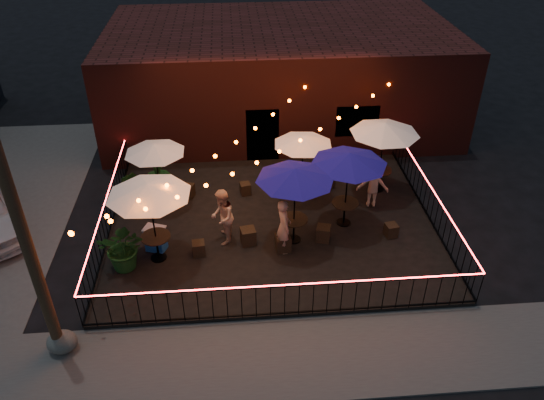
{
  "coord_description": "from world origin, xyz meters",
  "views": [
    {
      "loc": [
        -1.1,
        -11.45,
        10.05
      ],
      "look_at": [
        0.01,
        1.93,
        1.03
      ],
      "focal_mm": 35.0,
      "sensor_mm": 36.0,
      "label": 1
    }
  ],
  "objects_px": {
    "utility_pole": "(17,215)",
    "cafe_table_2": "(295,175)",
    "cooler": "(156,238)",
    "cafe_table_0": "(148,190)",
    "cafe_table_1": "(155,149)",
    "boulder": "(62,342)",
    "cafe_table_5": "(385,129)",
    "cafe_table_4": "(349,159)",
    "cafe_table_3": "(303,141)"
  },
  "relations": [
    {
      "from": "boulder",
      "to": "utility_pole",
      "type": "bearing_deg",
      "value": -159.69
    },
    {
      "from": "cafe_table_0",
      "to": "cafe_table_5",
      "type": "height_order",
      "value": "cafe_table_0"
    },
    {
      "from": "cafe_table_3",
      "to": "cooler",
      "type": "xyz_separation_m",
      "value": [
        -4.63,
        -2.72,
        -1.57
      ]
    },
    {
      "from": "cafe_table_0",
      "to": "cafe_table_5",
      "type": "bearing_deg",
      "value": 23.31
    },
    {
      "from": "cafe_table_0",
      "to": "utility_pole",
      "type": "bearing_deg",
      "value": -122.78
    },
    {
      "from": "cafe_table_1",
      "to": "boulder",
      "type": "distance_m",
      "value": 6.58
    },
    {
      "from": "cafe_table_0",
      "to": "cooler",
      "type": "distance_m",
      "value": 1.97
    },
    {
      "from": "cafe_table_0",
      "to": "cafe_table_4",
      "type": "distance_m",
      "value": 5.78
    },
    {
      "from": "cafe_table_3",
      "to": "boulder",
      "type": "relative_size",
      "value": 3.06
    },
    {
      "from": "cafe_table_4",
      "to": "cooler",
      "type": "bearing_deg",
      "value": -171.73
    },
    {
      "from": "cafe_table_5",
      "to": "cafe_table_2",
      "type": "bearing_deg",
      "value": -141.34
    },
    {
      "from": "utility_pole",
      "to": "cafe_table_0",
      "type": "distance_m",
      "value": 4.02
    },
    {
      "from": "boulder",
      "to": "cafe_table_0",
      "type": "bearing_deg",
      "value": 57.83
    },
    {
      "from": "cafe_table_4",
      "to": "cooler",
      "type": "xyz_separation_m",
      "value": [
        -5.73,
        -0.83,
        -1.9
      ]
    },
    {
      "from": "utility_pole",
      "to": "cooler",
      "type": "height_order",
      "value": "utility_pole"
    },
    {
      "from": "cafe_table_5",
      "to": "cooler",
      "type": "bearing_deg",
      "value": -159.74
    },
    {
      "from": "cafe_table_1",
      "to": "cafe_table_4",
      "type": "bearing_deg",
      "value": -16.54
    },
    {
      "from": "cafe_table_0",
      "to": "cafe_table_4",
      "type": "height_order",
      "value": "cafe_table_0"
    },
    {
      "from": "utility_pole",
      "to": "cafe_table_2",
      "type": "height_order",
      "value": "utility_pole"
    },
    {
      "from": "cafe_table_0",
      "to": "cafe_table_3",
      "type": "height_order",
      "value": "cafe_table_0"
    },
    {
      "from": "cafe_table_0",
      "to": "cafe_table_5",
      "type": "xyz_separation_m",
      "value": [
        7.19,
        3.1,
        -0.02
      ]
    },
    {
      "from": "cafe_table_5",
      "to": "boulder",
      "type": "xyz_separation_m",
      "value": [
        -9.14,
        -6.2,
        -2.13
      ]
    },
    {
      "from": "cooler",
      "to": "cafe_table_2",
      "type": "bearing_deg",
      "value": 21.93
    },
    {
      "from": "cafe_table_1",
      "to": "cafe_table_5",
      "type": "relative_size",
      "value": 0.86
    },
    {
      "from": "utility_pole",
      "to": "cafe_table_5",
      "type": "xyz_separation_m",
      "value": [
        9.2,
        6.22,
        -1.56
      ]
    },
    {
      "from": "cafe_table_3",
      "to": "boulder",
      "type": "bearing_deg",
      "value": -136.19
    },
    {
      "from": "cooler",
      "to": "boulder",
      "type": "distance_m",
      "value": 3.98
    },
    {
      "from": "cafe_table_5",
      "to": "cooler",
      "type": "relative_size",
      "value": 3.78
    },
    {
      "from": "cafe_table_1",
      "to": "cooler",
      "type": "xyz_separation_m",
      "value": [
        0.1,
        -2.56,
        -1.56
      ]
    },
    {
      "from": "cafe_table_3",
      "to": "cooler",
      "type": "distance_m",
      "value": 5.59
    },
    {
      "from": "utility_pole",
      "to": "boulder",
      "type": "height_order",
      "value": "utility_pole"
    },
    {
      "from": "cafe_table_4",
      "to": "boulder",
      "type": "bearing_deg",
      "value": -150.21
    },
    {
      "from": "cafe_table_1",
      "to": "cafe_table_3",
      "type": "xyz_separation_m",
      "value": [
        4.73,
        0.16,
        0.01
      ]
    },
    {
      "from": "cafe_table_0",
      "to": "boulder",
      "type": "bearing_deg",
      "value": -122.17
    },
    {
      "from": "cafe_table_1",
      "to": "cafe_table_5",
      "type": "bearing_deg",
      "value": 0.97
    },
    {
      "from": "cafe_table_3",
      "to": "cafe_table_5",
      "type": "relative_size",
      "value": 0.83
    },
    {
      "from": "cafe_table_1",
      "to": "cafe_table_4",
      "type": "relative_size",
      "value": 1.01
    },
    {
      "from": "cafe_table_1",
      "to": "cafe_table_2",
      "type": "height_order",
      "value": "cafe_table_2"
    },
    {
      "from": "cafe_table_0",
      "to": "cafe_table_1",
      "type": "distance_m",
      "value": 3.0
    },
    {
      "from": "utility_pole",
      "to": "cafe_table_2",
      "type": "distance_m",
      "value": 7.18
    },
    {
      "from": "cafe_table_4",
      "to": "cooler",
      "type": "relative_size",
      "value": 3.23
    },
    {
      "from": "cafe_table_2",
      "to": "cafe_table_3",
      "type": "xyz_separation_m",
      "value": [
        0.57,
        2.6,
        -0.31
      ]
    },
    {
      "from": "utility_pole",
      "to": "cooler",
      "type": "distance_m",
      "value": 5.31
    },
    {
      "from": "utility_pole",
      "to": "cafe_table_4",
      "type": "xyz_separation_m",
      "value": [
        7.65,
        4.37,
        -1.56
      ]
    },
    {
      "from": "utility_pole",
      "to": "cafe_table_2",
      "type": "bearing_deg",
      "value": 31.38
    },
    {
      "from": "cafe_table_3",
      "to": "cafe_table_5",
      "type": "height_order",
      "value": "cafe_table_5"
    },
    {
      "from": "cafe_table_2",
      "to": "boulder",
      "type": "xyz_separation_m",
      "value": [
        -5.92,
        -3.63,
        -2.11
      ]
    },
    {
      "from": "utility_pole",
      "to": "boulder",
      "type": "xyz_separation_m",
      "value": [
        0.06,
        0.02,
        -3.69
      ]
    },
    {
      "from": "cafe_table_2",
      "to": "cooler",
      "type": "xyz_separation_m",
      "value": [
        -4.06,
        -0.11,
        -1.88
      ]
    },
    {
      "from": "cafe_table_0",
      "to": "cooler",
      "type": "xyz_separation_m",
      "value": [
        -0.09,
        0.41,
        -1.92
      ]
    }
  ]
}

